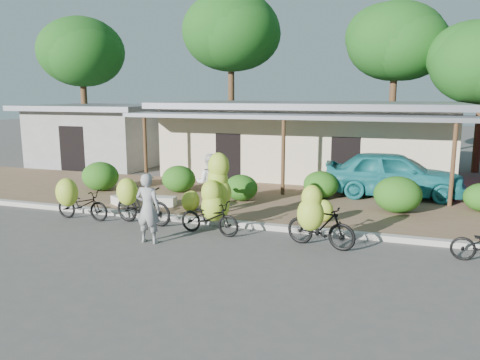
% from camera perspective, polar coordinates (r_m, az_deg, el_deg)
% --- Properties ---
extents(ground, '(100.00, 100.00, 0.00)m').
position_cam_1_polar(ground, '(11.50, -1.96, -8.46)').
color(ground, '#4C4947').
rests_on(ground, ground).
extents(sidewalk, '(60.00, 6.00, 0.12)m').
position_cam_1_polar(sidewalk, '(16.09, 4.29, -2.74)').
color(sidewalk, '#825D46').
rests_on(sidewalk, ground).
extents(curb, '(60.00, 0.25, 0.15)m').
position_cam_1_polar(curb, '(13.29, 1.07, -5.50)').
color(curb, '#A8A399').
rests_on(curb, ground).
extents(shop_main, '(13.00, 8.50, 3.35)m').
position_cam_1_polar(shop_main, '(21.55, 8.27, 5.04)').
color(shop_main, '#C6B796').
rests_on(shop_main, ground).
extents(shop_grey, '(7.00, 6.00, 3.15)m').
position_cam_1_polar(shop_grey, '(25.94, -16.47, 5.39)').
color(shop_grey, gray).
rests_on(shop_grey, ground).
extents(tree_back_left, '(5.01, 4.88, 8.02)m').
position_cam_1_polar(tree_back_left, '(29.25, -18.96, 14.72)').
color(tree_back_left, brown).
rests_on(tree_back_left, ground).
extents(tree_far_center, '(5.69, 5.61, 9.45)m').
position_cam_1_polar(tree_far_center, '(28.19, -1.40, 17.78)').
color(tree_far_center, brown).
rests_on(tree_far_center, ground).
extents(tree_center_right, '(5.23, 5.11, 8.47)m').
position_cam_1_polar(tree_center_right, '(26.95, 18.07, 15.94)').
color(tree_center_right, brown).
rests_on(tree_center_right, ground).
extents(tree_near_right, '(5.04, 4.91, 7.10)m').
position_cam_1_polar(tree_near_right, '(25.09, 27.23, 12.81)').
color(tree_near_right, brown).
rests_on(tree_near_right, ground).
extents(hedge_0, '(1.40, 1.26, 1.09)m').
position_cam_1_polar(hedge_0, '(18.37, -16.66, 0.43)').
color(hedge_0, '#265714').
rests_on(hedge_0, sidewalk).
extents(hedge_1, '(1.27, 1.14, 0.99)m').
position_cam_1_polar(hedge_1, '(17.51, -7.48, 0.14)').
color(hedge_1, '#265714').
rests_on(hedge_1, sidewalk).
extents(hedge_2, '(1.14, 1.03, 0.89)m').
position_cam_1_polar(hedge_2, '(15.96, 0.14, -0.95)').
color(hedge_2, '#265714').
rests_on(hedge_2, sidewalk).
extents(hedge_3, '(1.22, 1.10, 0.95)m').
position_cam_1_polar(hedge_3, '(16.59, 9.83, -0.56)').
color(hedge_3, '#265714').
rests_on(hedge_3, sidewalk).
extents(hedge_4, '(1.44, 1.30, 1.12)m').
position_cam_1_polar(hedge_4, '(15.15, 18.66, -1.69)').
color(hedge_4, '#265714').
rests_on(hedge_4, sidewalk).
extents(bike_far_left, '(1.75, 1.24, 1.38)m').
position_cam_1_polar(bike_far_left, '(14.64, -19.04, -2.54)').
color(bike_far_left, black).
rests_on(bike_far_left, ground).
extents(bike_left, '(1.96, 1.30, 1.47)m').
position_cam_1_polar(bike_left, '(13.69, -12.07, -2.73)').
color(bike_left, black).
rests_on(bike_left, ground).
extents(bike_center, '(1.81, 1.26, 2.16)m').
position_cam_1_polar(bike_center, '(12.75, -3.21, -2.72)').
color(bike_center, black).
rests_on(bike_center, ground).
extents(bike_right, '(1.84, 1.35, 1.67)m').
position_cam_1_polar(bike_right, '(11.47, 9.49, -5.01)').
color(bike_right, black).
rests_on(bike_right, ground).
extents(loose_banana_a, '(0.49, 0.42, 0.62)m').
position_cam_1_polar(loose_banana_a, '(14.81, -5.87, -2.46)').
color(loose_banana_a, '#ACC731').
rests_on(loose_banana_a, sidewalk).
extents(loose_banana_b, '(0.51, 0.43, 0.64)m').
position_cam_1_polar(loose_banana_b, '(14.60, -6.17, -2.62)').
color(loose_banana_b, '#ACC731').
rests_on(loose_banana_b, sidewalk).
extents(loose_banana_c, '(0.51, 0.43, 0.63)m').
position_cam_1_polar(loose_banana_c, '(13.62, 10.24, -3.70)').
color(loose_banana_c, '#ACC731').
rests_on(loose_banana_c, sidewalk).
extents(sack_near, '(0.89, 0.50, 0.30)m').
position_cam_1_polar(sack_near, '(15.51, -9.40, -2.56)').
color(sack_near, beige).
rests_on(sack_near, sidewalk).
extents(sack_far, '(0.84, 0.72, 0.28)m').
position_cam_1_polar(sack_far, '(15.89, -14.31, -2.47)').
color(sack_far, beige).
rests_on(sack_far, sidewalk).
extents(vendor, '(0.66, 0.43, 1.80)m').
position_cam_1_polar(vendor, '(11.99, -11.15, -3.40)').
color(vendor, gray).
rests_on(vendor, ground).
extents(bystander, '(1.00, 0.85, 1.82)m').
position_cam_1_polar(bystander, '(14.35, -3.70, -0.39)').
color(bystander, silver).
rests_on(bystander, sidewalk).
extents(teal_van, '(4.90, 2.25, 1.63)m').
position_cam_1_polar(teal_van, '(17.41, 18.14, 0.71)').
color(teal_van, '#1C797F').
rests_on(teal_van, sidewalk).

